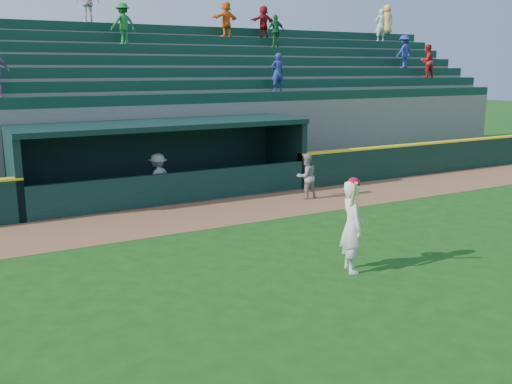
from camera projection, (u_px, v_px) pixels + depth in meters
ground at (292, 265)px, 12.28m from camera, size 120.00×120.00×0.00m
warning_track at (200, 215)px, 16.46m from camera, size 40.00×3.00×0.01m
field_wall_right at (456, 156)px, 23.58m from camera, size 15.50×0.30×1.20m
wall_stripe_right at (457, 141)px, 23.44m from camera, size 15.50×0.32×0.06m
dugout_player_front at (306, 176)px, 18.38m from camera, size 0.73×0.58×1.47m
dugout_player_inside at (158, 178)px, 17.83m from camera, size 1.15×0.90×1.56m
dugout at (162, 155)px, 18.82m from camera, size 9.40×2.80×2.46m
stands at (121, 113)px, 22.51m from camera, size 34.50×6.25×7.53m
batter_at_plate at (352, 225)px, 11.70m from camera, size 0.66×0.86×2.00m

